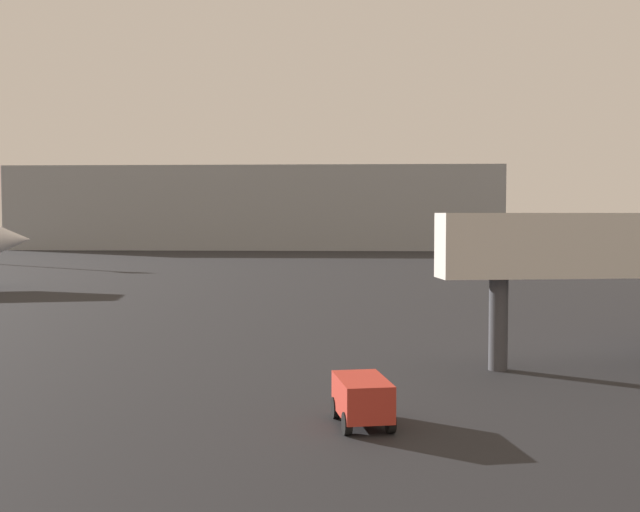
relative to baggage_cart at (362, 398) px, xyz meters
The scene contains 2 objects.
baggage_cart is the anchor object (origin of this frame).
terminal_building 112.83m from the baggage_cart, 99.04° to the left, with size 80.73×20.69×13.69m, color #999EA3.
Camera 1 is at (4.72, -7.25, 5.78)m, focal length 43.23 mm.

